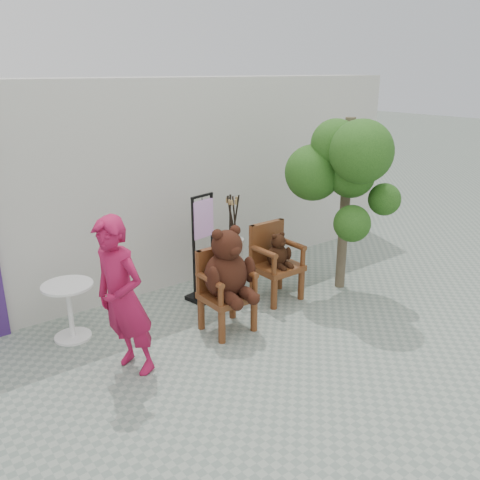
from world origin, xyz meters
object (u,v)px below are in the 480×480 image
(person, at_px, (123,298))
(tree, at_px, (345,161))
(cafe_table, at_px, (69,305))
(stool_bucket, at_px, (233,250))
(chair_small, at_px, (275,256))
(display_stand, at_px, (204,260))
(chair_big, at_px, (227,274))

(person, bearing_deg, tree, 75.21)
(cafe_table, distance_m, stool_bucket, 2.37)
(chair_small, relative_size, stool_bucket, 0.74)
(person, bearing_deg, cafe_table, 172.95)
(cafe_table, relative_size, stool_bucket, 0.48)
(stool_bucket, bearing_deg, chair_small, -54.58)
(cafe_table, bearing_deg, chair_small, -12.82)
(cafe_table, height_order, stool_bucket, stool_bucket)
(chair_small, height_order, stool_bucket, stool_bucket)
(tree, bearing_deg, stool_bucket, 146.11)
(chair_small, distance_m, display_stand, 1.00)
(tree, bearing_deg, cafe_table, 164.93)
(stool_bucket, bearing_deg, person, -155.26)
(stool_bucket, bearing_deg, tree, -33.89)
(chair_big, height_order, stool_bucket, stool_bucket)
(cafe_table, bearing_deg, person, -79.98)
(display_stand, bearing_deg, chair_small, -46.45)
(chair_big, bearing_deg, person, -174.36)
(tree, bearing_deg, chair_big, 179.90)
(tree, bearing_deg, display_stand, 151.87)
(person, xyz_separation_m, tree, (3.45, 0.14, 1.02))
(tree, bearing_deg, person, -177.73)
(stool_bucket, bearing_deg, display_stand, 171.11)
(chair_small, xyz_separation_m, display_stand, (-0.82, 0.57, -0.03))
(chair_big, bearing_deg, tree, -0.10)
(person, bearing_deg, chair_small, 84.16)
(person, xyz_separation_m, display_stand, (1.70, 1.07, -0.30))
(display_stand, xyz_separation_m, tree, (1.75, -0.93, 1.33))
(chair_big, xyz_separation_m, person, (-1.42, -0.14, 0.14))
(chair_small, xyz_separation_m, tree, (0.93, -0.36, 1.29))
(chair_big, relative_size, tree, 0.53)
(person, distance_m, stool_bucket, 2.40)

